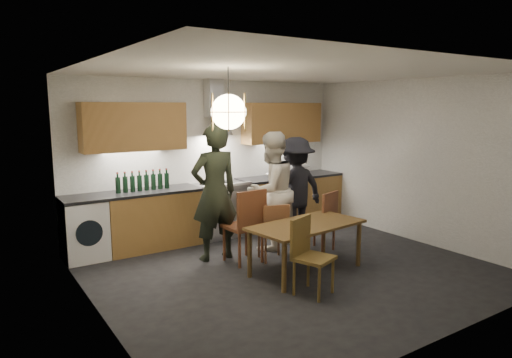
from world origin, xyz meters
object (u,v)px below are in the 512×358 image
wine_bottles (143,181)px  chair_front (308,250)px  dining_table (306,229)px  person_left (215,193)px  stock_pot (304,170)px  person_mid (271,191)px  chair_back_left (247,221)px  person_right (295,189)px  mixing_bowl (274,176)px

wine_bottles → chair_front: bearing=-69.7°
dining_table → person_left: (-0.76, 1.11, 0.39)m
chair_front → wine_bottles: (-0.99, 2.69, 0.54)m
stock_pot → wine_bottles: bearing=178.8°
stock_pot → wine_bottles: size_ratio=0.26×
dining_table → person_mid: bearing=72.9°
dining_table → chair_back_left: size_ratio=1.55×
person_mid → person_right: 0.62m
mixing_bowl → person_left: bearing=-150.4°
person_right → wine_bottles: size_ratio=2.01×
mixing_bowl → wine_bottles: bearing=178.7°
person_left → stock_pot: person_left is taller
dining_table → mixing_bowl: bearing=58.2°
dining_table → stock_pot: size_ratio=7.38×
person_mid → mixing_bowl: size_ratio=6.41×
person_mid → person_right: size_ratio=1.07×
person_right → stock_pot: (0.86, 0.83, 0.14)m
chair_back_left → wine_bottles: (-0.94, 1.46, 0.45)m
person_left → mixing_bowl: (1.73, 0.98, -0.03)m
dining_table → person_right: person_right is taller
chair_front → stock_pot: size_ratio=4.07×
chair_front → person_right: 2.19m
stock_pot → dining_table: bearing=-128.4°
person_right → wine_bottles: person_right is taller
wine_bottles → stock_pot: bearing=-1.2°
chair_back_left → person_right: bearing=-159.4°
wine_bottles → person_right: bearing=-22.1°
person_mid → chair_front: bearing=60.5°
person_left → mixing_bowl: bearing=-149.1°
person_right → dining_table: bearing=56.2°
dining_table → wine_bottles: (-1.42, 2.15, 0.48)m
mixing_bowl → stock_pot: 0.68m
person_mid → wine_bottles: bearing=-42.0°
stock_pot → mixing_bowl: bearing=179.3°
dining_table → person_mid: person_mid is taller
dining_table → person_left: 1.40m
dining_table → mixing_bowl: mixing_bowl is taller
chair_front → stock_pot: bearing=31.5°
mixing_bowl → wine_bottles: 2.40m
dining_table → chair_front: size_ratio=1.81×
chair_back_left → mixing_bowl: chair_back_left is taller
chair_back_left → chair_front: chair_back_left is taller
chair_back_left → wine_bottles: bearing=-60.3°
person_right → stock_pot: size_ratio=7.63×
person_mid → stock_pot: person_mid is taller
person_left → person_mid: 0.95m
person_right → mixing_bowl: person_right is taller
dining_table → person_right: size_ratio=0.97×
person_mid → dining_table: bearing=71.3°
stock_pot → person_right: bearing=-135.8°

